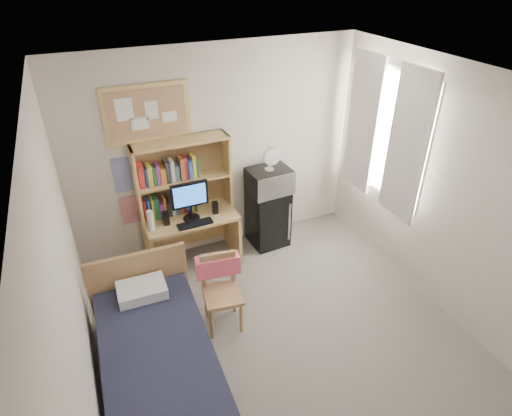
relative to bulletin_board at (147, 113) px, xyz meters
name	(u,v)px	position (x,y,z in m)	size (l,w,h in m)	color
floor	(294,354)	(0.78, -2.08, -1.93)	(3.60, 4.20, 0.02)	gray
ceiling	(312,94)	(0.78, -2.08, 0.68)	(3.60, 4.20, 0.02)	white
wall_back	(218,154)	(0.78, 0.02, -0.62)	(3.60, 0.04, 2.60)	silver
wall_left	(72,312)	(-1.02, -2.08, -0.62)	(0.04, 4.20, 2.60)	silver
wall_right	(463,204)	(2.58, -2.08, -0.62)	(0.04, 4.20, 2.60)	silver
window_unit	(385,134)	(2.53, -0.88, -0.32)	(0.10, 1.40, 1.70)	white
curtain_left	(407,147)	(2.50, -1.28, -0.32)	(0.04, 0.55, 1.70)	white
curtain_right	(363,123)	(2.50, -0.48, -0.32)	(0.04, 0.55, 1.70)	white
bulletin_board	(147,113)	(0.00, 0.00, 0.00)	(0.94, 0.03, 0.64)	tan
poster_wave	(127,174)	(-0.32, 0.01, -0.67)	(0.30, 0.01, 0.42)	#273A9F
poster_japan	(133,209)	(-0.32, 0.01, -1.14)	(0.28, 0.01, 0.36)	red
desk	(192,240)	(0.29, -0.28, -1.57)	(1.11, 0.56, 0.69)	#DEB56C
desk_chair	(223,295)	(0.28, -1.43, -1.51)	(0.41, 0.41, 0.83)	tan
mini_fridge	(268,216)	(1.34, -0.24, -1.52)	(0.47, 0.47, 0.79)	black
bed	(161,372)	(-0.50, -1.98, -1.66)	(0.96, 1.92, 0.53)	#1A1C2F
hutch	(183,177)	(0.29, -0.13, -0.77)	(1.12, 0.28, 0.92)	#DEB56C
monitor	(190,202)	(0.30, -0.34, -0.99)	(0.44, 0.03, 0.46)	black
keyboard	(195,224)	(0.30, -0.48, -1.21)	(0.41, 0.13, 0.02)	black
speaker_left	(166,218)	(0.00, -0.35, -1.14)	(0.07, 0.07, 0.17)	black
speaker_right	(215,208)	(0.60, -0.34, -1.15)	(0.06, 0.06, 0.15)	black
water_bottle	(151,221)	(-0.18, -0.39, -1.10)	(0.07, 0.07, 0.25)	white
hoodie	(218,265)	(0.31, -1.23, -1.28)	(0.45, 0.14, 0.22)	#FC6075
microwave	(269,180)	(1.35, -0.26, -0.97)	(0.52, 0.40, 0.30)	silver
desk_fan	(270,159)	(1.35, -0.26, -0.68)	(0.22, 0.22, 0.28)	white
pillow	(142,290)	(-0.48, -1.23, -1.34)	(0.46, 0.32, 0.11)	white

